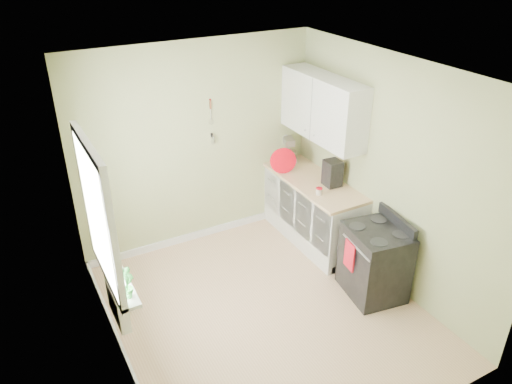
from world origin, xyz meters
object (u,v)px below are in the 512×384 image
stove (375,261)px  coffee_maker (332,174)px  stand_mixer (288,149)px  kettle (286,165)px

stove → coffee_maker: bearing=83.1°
stove → stand_mixer: stand_mixer is taller
stove → coffee_maker: size_ratio=2.86×
kettle → stove: bearing=-84.5°
kettle → coffee_maker: 0.71m
kettle → coffee_maker: size_ratio=0.55×
kettle → stand_mixer: bearing=53.7°
stove → coffee_maker: 1.25m
stand_mixer → coffee_maker: size_ratio=1.11×
stove → stand_mixer: size_ratio=2.58×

